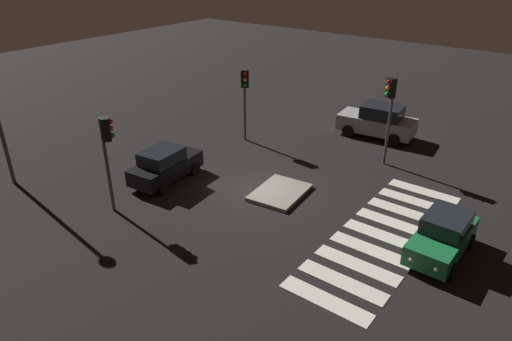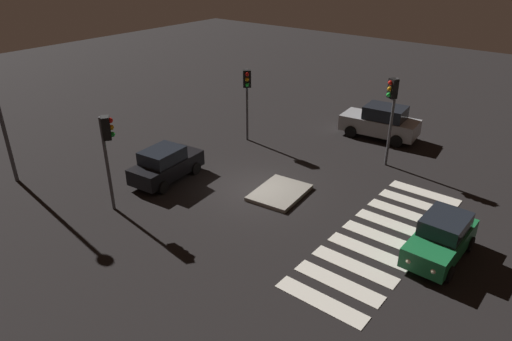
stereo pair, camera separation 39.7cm
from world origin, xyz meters
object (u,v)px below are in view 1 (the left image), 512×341
at_px(car_green, 443,236).
at_px(traffic_light_north, 245,88).
at_px(car_silver, 378,121).
at_px(car_black, 165,165).
at_px(traffic_island, 280,192).
at_px(traffic_light_west, 107,142).
at_px(traffic_light_east, 390,100).

relative_size(car_green, traffic_light_north, 0.89).
xyz_separation_m(car_silver, traffic_light_north, (-5.35, 5.81, 2.23)).
bearing_deg(traffic_light_north, car_green, 28.29).
xyz_separation_m(car_green, car_black, (-2.10, 12.53, 0.03)).
xyz_separation_m(traffic_island, car_silver, (9.42, -0.53, 0.87)).
bearing_deg(traffic_light_west, car_black, 42.65).
bearing_deg(traffic_light_west, car_silver, 15.93).
height_order(car_black, traffic_light_east, traffic_light_east).
bearing_deg(traffic_light_north, car_silver, 89.28).
bearing_deg(car_green, traffic_island, -89.67).
bearing_deg(car_green, car_silver, -143.35).
relative_size(car_silver, traffic_light_north, 1.10).
bearing_deg(traffic_light_east, traffic_light_west, -2.86).
height_order(traffic_island, traffic_light_east, traffic_light_east).
xyz_separation_m(traffic_island, car_green, (-0.11, -7.31, 0.70)).
distance_m(traffic_island, traffic_light_north, 7.35).
distance_m(car_green, car_black, 12.70).
bearing_deg(car_silver, car_black, 57.92).
xyz_separation_m(car_silver, traffic_light_east, (-3.50, -1.87, 2.53)).
height_order(traffic_island, traffic_light_north, traffic_light_north).
bearing_deg(traffic_light_east, traffic_light_north, -46.85).
relative_size(car_black, traffic_light_west, 0.94).
distance_m(traffic_island, traffic_light_east, 7.23).
xyz_separation_m(car_green, traffic_light_north, (4.19, 12.60, 2.39)).
distance_m(car_silver, traffic_light_north, 8.21).
height_order(traffic_light_east, traffic_light_west, traffic_light_east).
bearing_deg(traffic_light_east, traffic_island, 7.56).
distance_m(car_black, traffic_light_west, 4.02).
bearing_deg(traffic_island, car_silver, -3.21).
bearing_deg(car_black, traffic_island, -72.80).
relative_size(car_silver, traffic_light_west, 1.09).
distance_m(car_green, car_silver, 11.70).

